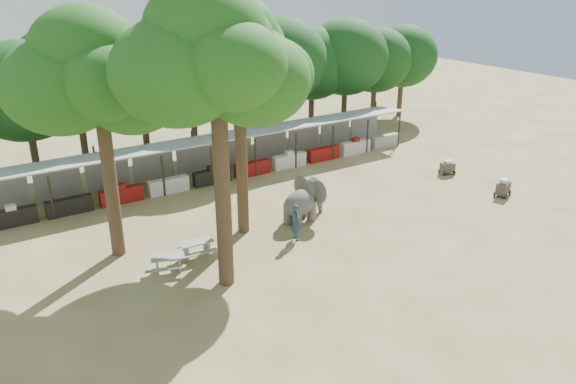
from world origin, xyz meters
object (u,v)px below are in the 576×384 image
yard_tree_left (92,75)px  handler (296,222)px  picnic_table_near (168,261)px  picnic_table_far (196,247)px  yard_tree_center (211,59)px  cart_back (447,167)px  elephant (304,200)px  cart_front (503,188)px  yard_tree_back (234,58)px

yard_tree_left → handler: 11.21m
yard_tree_left → picnic_table_near: bearing=-63.7°
picnic_table_near → picnic_table_far: (1.56, 0.56, 0.03)m
yard_tree_center → picnic_table_near: 9.11m
picnic_table_far → cart_back: size_ratio=1.48×
elephant → picnic_table_near: bearing=173.7°
elephant → picnic_table_near: (-7.97, -1.21, -0.64)m
picnic_table_far → cart_back: cart_back is taller
yard_tree_left → picnic_table_near: size_ratio=6.31×
yard_tree_center → elephant: yard_tree_center is taller
cart_front → picnic_table_far: bearing=151.0°
yard_tree_center → picnic_table_far: 9.09m
yard_tree_left → yard_tree_back: (6.00, -1.00, 0.34)m
handler → picnic_table_far: bearing=91.7°
elephant → picnic_table_far: (-6.40, -0.66, -0.61)m
handler → cart_back: 13.58m
yard_tree_back → elephant: bearing=-12.2°
yard_tree_left → elephant: 11.92m
handler → yard_tree_left: bearing=80.0°
picnic_table_near → picnic_table_far: size_ratio=1.11×
yard_tree_left → cart_front: size_ratio=8.94×
handler → cart_front: handler is taller
yard_tree_left → picnic_table_far: bearing=-38.4°
cart_front → handler: bearing=152.2°
yard_tree_center → cart_front: 19.97m
handler → picnic_table_far: size_ratio=1.17×
yard_tree_left → yard_tree_center: (3.00, -5.00, 1.01)m
yard_tree_center → yard_tree_back: yard_tree_center is taller
picnic_table_far → picnic_table_near: bearing=-158.3°
yard_tree_center → picnic_table_far: size_ratio=7.61×
cart_front → cart_back: cart_front is taller
yard_tree_back → cart_back: bearing=0.5°
yard_tree_back → handler: 8.20m
yard_tree_back → picnic_table_far: bearing=-154.8°
picnic_table_far → cart_front: bearing=-6.8°
elephant → cart_back: size_ratio=2.81×
handler → yard_tree_center: bearing=121.9°
yard_tree_left → handler: (7.81, -3.41, -7.28)m
yard_tree_center → cart_front: (17.98, -0.20, -8.70)m
yard_tree_back → picnic_table_near: 9.47m
handler → picnic_table_near: 6.38m
cart_back → handler: bearing=-154.0°
yard_tree_left → yard_tree_back: size_ratio=0.97×
yard_tree_left → yard_tree_center: yard_tree_center is taller
yard_tree_center → yard_tree_back: (3.00, 4.00, -0.67)m
yard_tree_left → picnic_table_far: yard_tree_left is taller
elephant → handler: elephant is taller
yard_tree_left → yard_tree_back: bearing=-9.5°
elephant → handler: 2.33m
yard_tree_back → handler: yard_tree_back is taller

